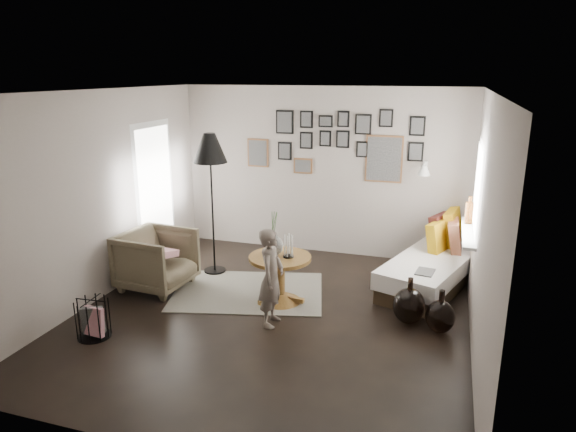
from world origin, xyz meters
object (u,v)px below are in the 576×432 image
(magazine_basket, at_px, (93,319))
(child, at_px, (271,277))
(armchair, at_px, (157,260))
(floor_lamp, at_px, (210,153))
(vase, at_px, (274,242))
(demijohn_small, at_px, (440,316))
(demijohn_large, at_px, (409,306))
(pedestal_table, at_px, (280,281))
(daybed, at_px, (431,266))

(magazine_basket, distance_m, child, 1.99)
(armchair, xyz_separation_m, floor_lamp, (0.48, 0.74, 1.33))
(child, bearing_deg, floor_lamp, 45.94)
(armchair, bearing_deg, vase, -82.06)
(vase, relative_size, demijohn_small, 1.10)
(demijohn_large, relative_size, demijohn_small, 1.10)
(magazine_basket, bearing_deg, floor_lamp, 78.27)
(demijohn_small, height_order, child, child)
(pedestal_table, height_order, child, child)
(pedestal_table, relative_size, child, 0.68)
(child, bearing_deg, demijohn_small, -79.09)
(armchair, height_order, floor_lamp, floor_lamp)
(daybed, distance_m, magazine_basket, 4.28)
(pedestal_table, bearing_deg, child, -81.05)
(vase, bearing_deg, floor_lamp, 150.49)
(armchair, xyz_separation_m, demijohn_small, (3.64, -0.14, -0.20))
(daybed, relative_size, magazine_basket, 4.69)
(pedestal_table, bearing_deg, demijohn_small, -6.17)
(floor_lamp, bearing_deg, armchair, -123.29)
(daybed, distance_m, armchair, 3.67)
(vase, xyz_separation_m, child, (0.17, -0.60, -0.21))
(vase, relative_size, child, 0.49)
(daybed, bearing_deg, pedestal_table, -129.50)
(pedestal_table, height_order, daybed, daybed)
(daybed, height_order, armchair, daybed)
(child, bearing_deg, armchair, 73.57)
(vase, bearing_deg, demijohn_small, -6.49)
(magazine_basket, xyz_separation_m, demijohn_large, (3.25, 1.37, 0.00))
(demijohn_small, bearing_deg, armchair, 177.81)
(pedestal_table, xyz_separation_m, floor_lamp, (-1.22, 0.67, 1.45))
(vase, height_order, demijohn_large, vase)
(vase, distance_m, magazine_basket, 2.24)
(demijohn_small, bearing_deg, demijohn_large, 161.08)
(demijohn_large, bearing_deg, armchair, 179.66)
(pedestal_table, relative_size, demijohn_small, 1.54)
(armchair, distance_m, demijohn_large, 3.30)
(demijohn_large, height_order, child, child)
(floor_lamp, bearing_deg, pedestal_table, -28.61)
(pedestal_table, height_order, floor_lamp, floor_lamp)
(pedestal_table, xyz_separation_m, child, (0.09, -0.58, 0.29))
(demijohn_large, bearing_deg, daybed, 81.25)
(magazine_basket, height_order, demijohn_small, demijohn_small)
(daybed, xyz_separation_m, armchair, (-3.48, -1.17, 0.11))
(vase, height_order, armchair, vase)
(armchair, bearing_deg, pedestal_table, -82.88)
(daybed, relative_size, child, 1.78)
(vase, distance_m, armchair, 1.67)
(demijohn_small, xyz_separation_m, child, (-1.85, -0.37, 0.38))
(vase, xyz_separation_m, magazine_basket, (-1.58, -1.48, -0.57))
(demijohn_large, bearing_deg, child, -161.77)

